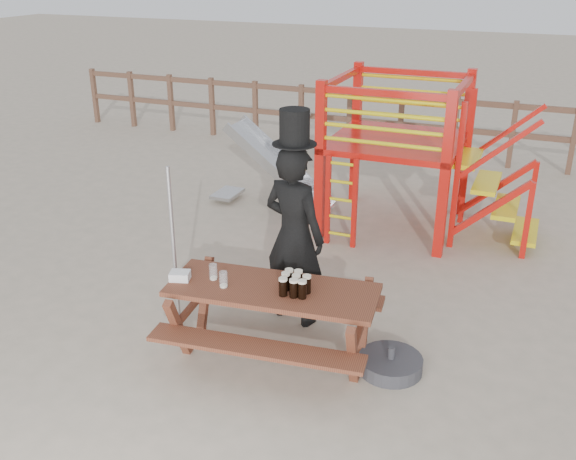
# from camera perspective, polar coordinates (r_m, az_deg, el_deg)

# --- Properties ---
(ground) EXTENTS (60.00, 60.00, 0.00)m
(ground) POSITION_cam_1_polar(r_m,az_deg,el_deg) (6.23, -0.91, -11.06)
(ground) COLOR #B6A48D
(ground) RESTS_ON ground
(back_fence) EXTENTS (15.09, 0.09, 1.20)m
(back_fence) POSITION_cam_1_polar(r_m,az_deg,el_deg) (12.22, 12.32, 9.56)
(back_fence) COLOR brown
(back_fence) RESTS_ON ground
(playground_fort) EXTENTS (4.71, 1.84, 2.10)m
(playground_fort) POSITION_cam_1_polar(r_m,az_deg,el_deg) (8.86, 9.05, 6.97)
(playground_fort) COLOR red
(playground_fort) RESTS_ON ground
(picnic_table) EXTENTS (2.05, 1.53, 0.74)m
(picnic_table) POSITION_cam_1_polar(r_m,az_deg,el_deg) (5.96, -1.37, -7.45)
(picnic_table) COLOR brown
(picnic_table) RESTS_ON ground
(man_with_hat) EXTENTS (0.78, 0.61, 2.21)m
(man_with_hat) POSITION_cam_1_polar(r_m,az_deg,el_deg) (6.36, 0.55, -0.08)
(man_with_hat) COLOR black
(man_with_hat) RESTS_ON ground
(metal_pole) EXTENTS (0.04, 0.04, 1.73)m
(metal_pole) POSITION_cam_1_polar(r_m,az_deg,el_deg) (6.30, -10.10, -1.95)
(metal_pole) COLOR #B2B2B7
(metal_pole) RESTS_ON ground
(parasol_base) EXTENTS (0.59, 0.59, 0.25)m
(parasol_base) POSITION_cam_1_polar(r_m,az_deg,el_deg) (6.06, 9.09, -11.66)
(parasol_base) COLOR #343439
(parasol_base) RESTS_ON ground
(paper_bag) EXTENTS (0.21, 0.19, 0.08)m
(paper_bag) POSITION_cam_1_polar(r_m,az_deg,el_deg) (6.03, -9.58, -4.03)
(paper_bag) COLOR white
(paper_bag) RESTS_ON picnic_table
(stout_pints) EXTENTS (0.27, 0.27, 0.17)m
(stout_pints) POSITION_cam_1_polar(r_m,az_deg,el_deg) (5.71, 0.57, -4.79)
(stout_pints) COLOR black
(stout_pints) RESTS_ON picnic_table
(empty_glasses) EXTENTS (0.23, 0.18, 0.15)m
(empty_glasses) POSITION_cam_1_polar(r_m,az_deg,el_deg) (5.91, -6.21, -4.10)
(empty_glasses) COLOR silver
(empty_glasses) RESTS_ON picnic_table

